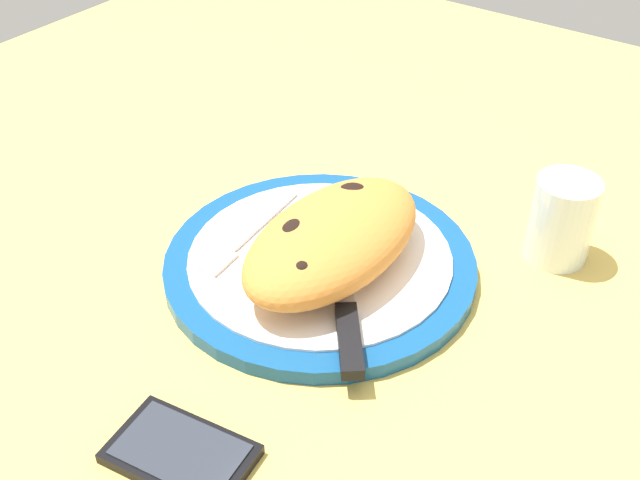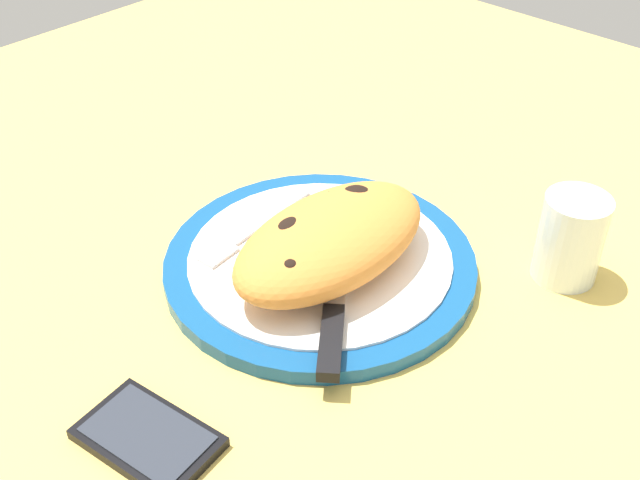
{
  "view_description": "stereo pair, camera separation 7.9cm",
  "coord_description": "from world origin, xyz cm",
  "views": [
    {
      "loc": [
        51.03,
        36.6,
        51.61
      ],
      "look_at": [
        0.0,
        0.0,
        3.89
      ],
      "focal_mm": 44.46,
      "sensor_mm": 36.0,
      "label": 1
    },
    {
      "loc": [
        46.04,
        42.7,
        51.61
      ],
      "look_at": [
        0.0,
        0.0,
        3.89
      ],
      "focal_mm": 44.46,
      "sensor_mm": 36.0,
      "label": 2
    }
  ],
  "objects": [
    {
      "name": "ground_plane",
      "position": [
        0.0,
        0.0,
        -1.5
      ],
      "size": [
        150.0,
        150.0,
        3.0
      ],
      "primitive_type": "cube",
      "color": "#DBB756"
    },
    {
      "name": "plate",
      "position": [
        0.0,
        0.0,
        0.91
      ],
      "size": [
        31.71,
        31.71,
        1.89
      ],
      "color": "navy",
      "rests_on": "ground_plane"
    },
    {
      "name": "calzone",
      "position": [
        0.57,
        1.97,
        5.2
      ],
      "size": [
        23.18,
        13.1,
        6.55
      ],
      "color": "orange",
      "rests_on": "plate"
    },
    {
      "name": "fork",
      "position": [
        2.45,
        -7.92,
        2.09
      ],
      "size": [
        16.44,
        3.04,
        0.4
      ],
      "color": "silver",
      "rests_on": "plate"
    },
    {
      "name": "knife",
      "position": [
        6.33,
        7.51,
        2.37
      ],
      "size": [
        18.24,
        15.05,
        1.2
      ],
      "color": "silver",
      "rests_on": "plate"
    },
    {
      "name": "smartphone",
      "position": [
        25.43,
        4.73,
        0.56
      ],
      "size": [
        8.47,
        12.07,
        1.16
      ],
      "color": "black",
      "rests_on": "ground_plane"
    },
    {
      "name": "water_glass",
      "position": [
        -16.34,
        18.57,
        3.97
      ],
      "size": [
        6.48,
        6.48,
        9.21
      ],
      "color": "silver",
      "rests_on": "ground_plane"
    }
  ]
}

